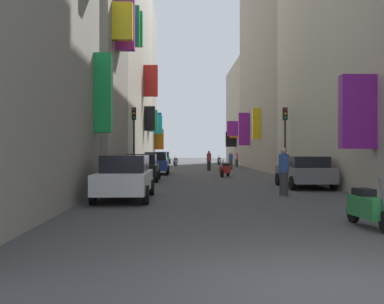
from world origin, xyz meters
TOP-DOWN VIEW (x-y plane):
  - ground_plane at (0.00, 30.00)m, footprint 140.00×140.00m
  - building_left_mid_c at (-7.99, 36.14)m, footprint 7.27×26.19m
  - building_left_far at (-7.99, 54.61)m, footprint 7.21×10.77m
  - building_right_mid_a at (8.00, 35.46)m, footprint 7.05×19.50m
  - building_right_mid_b at (7.99, 52.59)m, footprint 7.29×14.79m
  - parked_car_silver at (-3.94, 39.87)m, footprint 2.02×3.99m
  - parked_car_grey at (3.90, 15.01)m, footprint 1.96×4.24m
  - parked_car_blue at (-3.46, 27.15)m, footprint 1.86×4.48m
  - parked_car_white at (-3.69, 10.30)m, footprint 1.85×4.48m
  - parked_car_black at (-3.88, 19.89)m, footprint 1.94×4.22m
  - parked_car_green at (-3.85, 53.61)m, footprint 1.88×3.96m
  - scooter_silver at (-2.18, 44.57)m, footprint 0.57×1.89m
  - scooter_green at (2.31, 4.23)m, footprint 0.53×1.98m
  - scooter_red at (1.16, 23.62)m, footprint 0.82×1.78m
  - scooter_white at (2.97, 48.48)m, footprint 0.60×1.80m
  - pedestrian_crossing at (4.05, 40.54)m, footprint 0.51×0.51m
  - pedestrian_near_left at (0.71, 32.70)m, footprint 0.54×0.54m
  - pedestrian_near_right at (2.77, 34.62)m, footprint 0.40×0.40m
  - pedestrian_mid_street at (2.12, 11.42)m, footprint 0.51×0.51m
  - traffic_light_near_corner at (4.60, 21.75)m, footprint 0.26×0.34m
  - traffic_light_far_corner at (-4.59, 22.57)m, footprint 0.26×0.34m

SIDE VIEW (x-z plane):
  - ground_plane at x=0.00m, z-range 0.00..0.00m
  - scooter_white at x=2.97m, z-range -0.10..1.03m
  - scooter_red at x=1.16m, z-range -0.10..1.03m
  - scooter_silver at x=-2.18m, z-range -0.10..1.03m
  - scooter_green at x=2.31m, z-range -0.10..1.03m
  - parked_car_grey at x=3.90m, z-range 0.04..1.47m
  - parked_car_silver at x=-3.94m, z-range 0.04..1.53m
  - parked_car_black at x=-3.88m, z-range 0.03..1.53m
  - pedestrian_near_right at x=2.77m, z-range -0.01..1.57m
  - parked_car_green at x=-3.85m, z-range 0.03..1.56m
  - parked_car_white at x=-3.69m, z-range 0.03..1.56m
  - pedestrian_crossing at x=4.05m, z-range -0.01..1.61m
  - parked_car_blue at x=-3.46m, z-range 0.03..1.61m
  - pedestrian_near_left at x=0.71m, z-range 0.00..1.67m
  - pedestrian_mid_street at x=2.12m, z-range 0.00..1.80m
  - traffic_light_near_corner at x=4.60m, z-range 0.78..5.06m
  - traffic_light_far_corner at x=-4.59m, z-range 0.78..5.13m
  - building_right_mid_b at x=7.99m, z-range -0.01..12.43m
  - building_left_far at x=-7.99m, z-range -0.02..20.13m
  - building_right_mid_a at x=8.00m, z-range -0.01..20.12m
  - building_left_mid_c at x=-7.99m, z-range -0.01..20.80m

